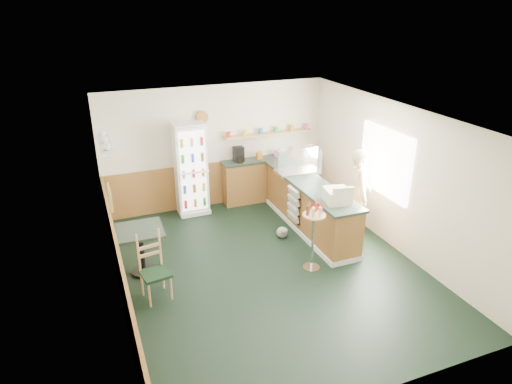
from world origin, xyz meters
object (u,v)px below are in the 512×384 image
condiment_stand (313,228)px  drinks_fridge (191,169)px  cafe_chair (154,264)px  cafe_table (141,242)px  display_case (298,161)px  cash_register (337,196)px  shopkeeper (359,194)px

condiment_stand → drinks_fridge: bearing=114.2°
condiment_stand → cafe_chair: (-2.67, 0.22, -0.22)m
cafe_table → cafe_chair: cafe_chair is taller
drinks_fridge → display_case: (2.00, -1.07, 0.26)m
display_case → cash_register: size_ratio=2.03×
condiment_stand → cafe_chair: condiment_stand is taller
display_case → cafe_chair: 3.80m
drinks_fridge → cash_register: (2.00, -2.64, 0.13)m
shopkeeper → drinks_fridge: bearing=72.5°
display_case → cafe_chair: (-3.32, -1.72, -0.69)m
cash_register → cafe_chair: cash_register is taller
cash_register → condiment_stand: bearing=-140.5°
drinks_fridge → shopkeeper: drinks_fridge is taller
shopkeeper → cafe_table: bearing=109.7°
shopkeeper → cafe_chair: (-4.02, -0.48, -0.34)m
cash_register → display_case: bearing=100.0°
display_case → cash_register: bearing=-90.0°
cash_register → cafe_table: (-3.40, 0.58, -0.55)m
shopkeeper → cafe_table: shopkeeper is taller
shopkeeper → cafe_table: (-4.10, 0.24, -0.32)m
cafe_chair → cash_register: bearing=-7.5°
drinks_fridge → cafe_chair: (-1.32, -2.79, -0.43)m
shopkeeper → condiment_stand: 1.53m
cafe_chair → drinks_fridge: bearing=54.7°
cash_register → shopkeeper: 0.81m
shopkeeper → cafe_table: 4.12m
cash_register → condiment_stand: size_ratio=0.36×
shopkeeper → cafe_chair: shopkeeper is taller
condiment_stand → display_case: bearing=71.5°
drinks_fridge → cafe_table: size_ratio=2.40×
condiment_stand → cafe_chair: 2.69m
condiment_stand → cafe_table: (-2.75, 0.95, -0.20)m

